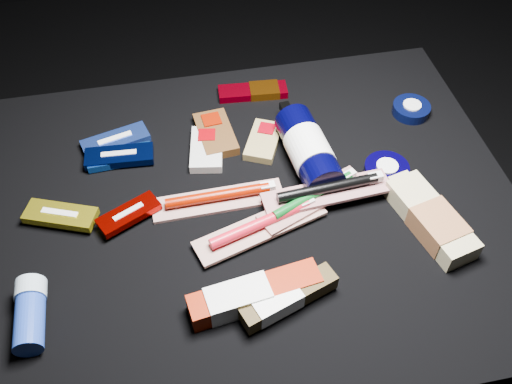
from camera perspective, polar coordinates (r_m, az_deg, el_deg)
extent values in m
plane|color=black|center=(1.36, -0.55, -11.99)|extent=(3.00, 3.00, 0.00)
cube|color=black|center=(1.19, -0.62, -7.37)|extent=(0.98, 0.78, 0.40)
cube|color=#2444A9|center=(1.16, -13.87, 4.98)|extent=(0.14, 0.08, 0.02)
cube|color=silver|center=(1.16, -13.88, 5.02)|extent=(0.07, 0.03, 0.02)
cube|color=#1141A0|center=(1.13, -13.46, 3.43)|extent=(0.12, 0.05, 0.01)
cube|color=silver|center=(1.13, -13.47, 3.46)|extent=(0.06, 0.01, 0.02)
cube|color=black|center=(1.12, -13.50, 3.49)|extent=(0.13, 0.06, 0.02)
cube|color=silver|center=(1.12, -13.51, 3.53)|extent=(0.07, 0.02, 0.02)
cube|color=gold|center=(1.05, -18.96, -2.21)|extent=(0.13, 0.09, 0.01)
cube|color=silver|center=(1.05, -18.97, -2.18)|extent=(0.06, 0.03, 0.02)
cube|color=#680300|center=(1.02, -12.60, -2.17)|extent=(0.12, 0.09, 0.01)
cube|color=#B9B8B4|center=(1.02, -12.61, -2.14)|extent=(0.06, 0.03, 0.01)
cube|color=#4A2C13|center=(1.14, -4.06, 5.81)|extent=(0.08, 0.13, 0.02)
cube|color=#6F0F00|center=(1.17, -4.45, 6.90)|extent=(0.04, 0.04, 0.02)
cube|color=silver|center=(1.12, -4.96, 4.29)|extent=(0.08, 0.12, 0.02)
cube|color=#790005|center=(1.14, -4.92, 5.40)|extent=(0.04, 0.04, 0.02)
cube|color=#9E8A4F|center=(1.13, 0.75, 5.10)|extent=(0.10, 0.12, 0.02)
cube|color=#78000B|center=(1.15, 1.06, 6.08)|extent=(0.04, 0.04, 0.02)
cube|color=maroon|center=(1.24, -0.32, 10.00)|extent=(0.15, 0.06, 0.02)
cube|color=#8D460A|center=(1.24, 0.83, 10.12)|extent=(0.07, 0.05, 0.02)
cylinder|color=black|center=(1.07, 5.29, 4.15)|extent=(0.09, 0.19, 0.07)
cylinder|color=white|center=(1.07, 5.37, 3.99)|extent=(0.08, 0.09, 0.08)
cylinder|color=black|center=(1.14, 3.45, 7.72)|extent=(0.03, 0.03, 0.03)
cube|color=black|center=(1.17, 3.04, 8.22)|extent=(0.02, 0.03, 0.02)
cylinder|color=black|center=(1.24, 15.25, 8.00)|extent=(0.08, 0.08, 0.02)
cylinder|color=white|center=(1.24, 15.27, 8.05)|extent=(0.04, 0.04, 0.02)
cylinder|color=black|center=(1.10, 12.90, 2.12)|extent=(0.08, 0.08, 0.02)
cylinder|color=white|center=(1.10, 12.91, 2.18)|extent=(0.04, 0.04, 0.03)
cube|color=#C8B987|center=(1.03, 17.05, -2.57)|extent=(0.11, 0.20, 0.04)
cube|color=#99603A|center=(1.02, 17.73, -3.32)|extent=(0.09, 0.10, 0.04)
cube|color=#C8B987|center=(1.07, 14.14, 0.97)|extent=(0.05, 0.03, 0.03)
cylinder|color=#1E3EA6|center=(0.94, -21.71, -12.11)|extent=(0.05, 0.09, 0.04)
cylinder|color=#AAC1CF|center=(0.96, -21.60, -9.14)|extent=(0.05, 0.03, 0.05)
cube|color=silver|center=(1.03, -3.81, -0.85)|extent=(0.24, 0.06, 0.01)
cylinder|color=#831100|center=(1.02, -3.85, -0.35)|extent=(0.19, 0.02, 0.02)
cube|color=white|center=(1.03, 1.18, 0.51)|extent=(0.03, 0.02, 0.01)
cube|color=silver|center=(0.98, 0.44, -3.62)|extent=(0.24, 0.12, 0.01)
cylinder|color=red|center=(0.97, 0.45, -3.13)|extent=(0.19, 0.07, 0.02)
cube|color=beige|center=(1.00, 5.08, -1.08)|extent=(0.03, 0.02, 0.01)
cube|color=#AFA9A4|center=(1.02, 5.68, -0.74)|extent=(0.22, 0.13, 0.01)
cylinder|color=#074E16|center=(1.01, 5.73, -0.29)|extent=(0.16, 0.08, 0.02)
cube|color=silver|center=(1.05, 9.28, 1.68)|extent=(0.03, 0.02, 0.01)
cube|color=#B6B0AA|center=(1.02, 7.11, -0.06)|extent=(0.24, 0.07, 0.01)
cylinder|color=black|center=(1.01, 7.18, 0.44)|extent=(0.19, 0.03, 0.02)
cube|color=silver|center=(1.04, 11.84, 1.45)|extent=(0.03, 0.02, 0.01)
cube|color=#911700|center=(0.90, -0.08, -10.19)|extent=(0.22, 0.08, 0.04)
cube|color=silver|center=(0.90, -1.79, -10.64)|extent=(0.11, 0.06, 0.04)
cube|color=#35270D|center=(0.90, 3.29, -10.50)|extent=(0.17, 0.09, 0.03)
cube|color=white|center=(0.89, 2.12, -11.08)|extent=(0.09, 0.06, 0.03)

